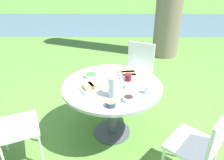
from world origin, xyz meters
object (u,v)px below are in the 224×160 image
chair_far_back (8,123)px  chair_near_right (138,66)px  chair_near_left (202,143)px  dining_table (112,93)px  wine_glass (128,78)px  water_pitcher (113,87)px

chair_far_back → chair_near_right: bearing=44.2°
chair_near_left → chair_far_back: same height
dining_table → chair_near_right: bearing=66.9°
chair_near_left → chair_far_back: 1.94m
chair_near_right → chair_far_back: 2.10m
chair_far_back → wine_glass: 1.36m
chair_near_right → wine_glass: size_ratio=4.89×
water_pitcher → wine_glass: bearing=45.0°
dining_table → chair_near_right: chair_near_right is taller
dining_table → chair_far_back: size_ratio=1.34×
water_pitcher → wine_glass: size_ratio=1.25×
water_pitcher → wine_glass: 0.23m
wine_glass → water_pitcher: bearing=-135.0°
chair_near_right → water_pitcher: 1.35m
chair_far_back → wine_glass: size_ratio=4.89×
chair_near_left → chair_near_right: size_ratio=1.00×
chair_near_right → chair_far_back: size_ratio=1.00×
chair_near_left → water_pitcher: 1.01m
chair_far_back → dining_table: bearing=23.6°
dining_table → chair_near_left: 1.12m
dining_table → chair_near_left: chair_near_left is taller
dining_table → chair_near_right: (0.42, 0.99, -0.09)m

